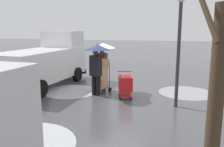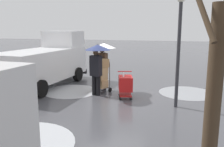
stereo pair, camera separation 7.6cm
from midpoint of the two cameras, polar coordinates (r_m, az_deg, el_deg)
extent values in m
plane|color=#4C4C51|center=(10.16, 0.83, -4.86)|extent=(90.00, 90.00, 0.00)
cylinder|color=silver|center=(6.33, -21.92, -15.69)|extent=(2.84, 2.84, 0.01)
cylinder|color=silver|center=(10.69, -9.63, -4.19)|extent=(2.42, 2.42, 0.01)
cylinder|color=#ADAFB5|center=(13.51, -13.68, -1.20)|extent=(2.77, 2.77, 0.01)
cylinder|color=#999BA0|center=(10.78, 17.69, -4.44)|extent=(2.37, 2.37, 0.01)
cube|color=white|center=(11.68, -16.05, 2.10)|extent=(2.18, 5.28, 1.40)
cube|color=white|center=(13.16, -11.50, 8.14)|extent=(1.90, 1.48, 0.84)
cube|color=black|center=(13.84, -9.86, 4.98)|extent=(1.66, 0.13, 0.63)
cube|color=#232326|center=(14.02, -9.64, 0.72)|extent=(1.97, 0.24, 0.24)
cylinder|color=black|center=(13.65, -15.38, 0.36)|extent=(0.27, 0.73, 0.72)
cylinder|color=black|center=(12.65, -8.04, -0.16)|extent=(0.27, 0.73, 0.72)
cylinder|color=black|center=(11.21, -24.73, -2.48)|extent=(0.27, 0.73, 0.72)
cylinder|color=black|center=(9.96, -16.56, -3.49)|extent=(0.27, 0.73, 0.72)
cube|color=red|center=(9.43, 3.47, -2.36)|extent=(0.73, 0.88, 0.56)
cube|color=red|center=(9.54, 3.44, -5.05)|extent=(0.66, 0.79, 0.04)
cylinder|color=red|center=(9.75, 3.30, 0.49)|extent=(0.56, 0.21, 0.04)
sphere|color=black|center=(9.29, 4.86, -6.08)|extent=(0.10, 0.10, 0.10)
sphere|color=black|center=(9.26, 2.29, -6.11)|extent=(0.10, 0.10, 0.10)
sphere|color=black|center=(9.87, 4.50, -5.06)|extent=(0.10, 0.10, 0.10)
sphere|color=black|center=(9.84, 2.08, -5.08)|extent=(0.10, 0.10, 0.10)
cylinder|color=white|center=(9.30, 3.03, -1.90)|extent=(0.15, 0.29, 0.69)
cube|color=#515156|center=(10.29, -2.37, -3.43)|extent=(0.67, 0.74, 0.03)
cylinder|color=#515156|center=(10.25, -0.36, -0.33)|extent=(0.04, 0.04, 1.10)
cylinder|color=#515156|center=(10.53, -2.20, -0.03)|extent=(0.04, 0.04, 1.10)
cylinder|color=black|center=(10.38, -0.27, -3.94)|extent=(0.12, 0.20, 0.20)
cylinder|color=black|center=(10.69, -2.25, -3.52)|extent=(0.12, 0.20, 0.20)
cube|color=tan|center=(10.24, -2.38, -2.44)|extent=(0.59, 0.57, 0.33)
cube|color=tan|center=(10.18, -2.39, -0.75)|extent=(0.50, 0.57, 0.28)
cube|color=tan|center=(10.13, -2.40, 0.73)|extent=(0.53, 0.60, 0.25)
cube|color=#A37F51|center=(10.08, -2.42, 2.43)|extent=(0.63, 0.70, 0.36)
cylinder|color=black|center=(9.91, -4.12, -2.84)|extent=(0.18, 0.18, 0.82)
cylinder|color=black|center=(9.81, -3.13, -2.97)|extent=(0.18, 0.18, 0.82)
cube|color=black|center=(9.70, -3.69, 1.87)|extent=(0.49, 0.36, 0.84)
sphere|color=brown|center=(9.63, -3.73, 5.04)|extent=(0.22, 0.22, 0.22)
cylinder|color=black|center=(9.85, -4.96, 1.69)|extent=(0.10, 0.10, 0.55)
cylinder|color=black|center=(9.59, -2.73, 3.10)|extent=(0.16, 0.32, 0.50)
cylinder|color=#333338|center=(9.59, -3.21, 4.07)|extent=(0.02, 0.02, 0.86)
cone|color=navy|center=(9.56, -3.23, 6.33)|extent=(1.04, 1.04, 0.22)
sphere|color=#333338|center=(9.55, -3.24, 7.11)|extent=(0.04, 0.04, 0.04)
cylinder|color=black|center=(10.83, -2.61, -1.64)|extent=(0.18, 0.18, 0.82)
cylinder|color=black|center=(10.73, -1.70, -1.76)|extent=(0.18, 0.18, 0.82)
cube|color=#473323|center=(10.63, -2.19, 2.67)|extent=(0.49, 0.37, 0.84)
sphere|color=brown|center=(10.57, -2.21, 5.57)|extent=(0.22, 0.22, 0.22)
cylinder|color=#473323|center=(10.78, -3.36, 2.50)|extent=(0.10, 0.10, 0.55)
cylinder|color=#473323|center=(10.53, -1.30, 3.80)|extent=(0.16, 0.32, 0.50)
cylinder|color=#333338|center=(10.53, -1.74, 4.68)|extent=(0.02, 0.02, 0.86)
cone|color=white|center=(10.50, -1.75, 6.74)|extent=(1.04, 1.04, 0.22)
sphere|color=#333338|center=(10.49, -1.75, 7.45)|extent=(0.04, 0.04, 0.04)
cube|color=black|center=(10.46, -2.76, 2.75)|extent=(0.33, 0.22, 0.44)
cylinder|color=#423323|center=(4.02, 23.54, -7.30)|extent=(0.24, 0.24, 3.11)
cylinder|color=#423323|center=(3.68, 21.67, 13.53)|extent=(0.40, 0.58, 0.87)
cylinder|color=#2D2D33|center=(8.43, 15.87, 3.97)|extent=(0.12, 0.12, 3.60)
camera|label=1|loc=(0.04, -89.76, 0.05)|focal=38.03mm
camera|label=2|loc=(0.04, 90.24, -0.05)|focal=38.03mm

